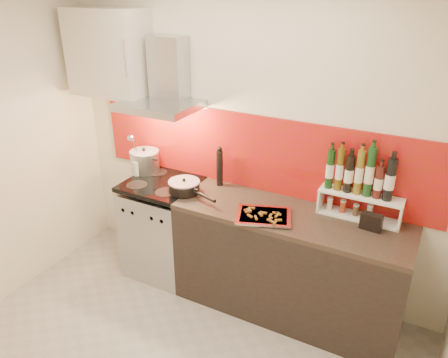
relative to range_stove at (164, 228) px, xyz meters
The scene contains 13 objects.
back_wall 1.15m from the range_stove, 23.53° to the left, with size 3.40×0.02×2.60m, color silver.
backsplash 1.12m from the range_stove, 21.33° to the left, with size 3.00×0.02×0.64m, color #9F2708.
range_stove is the anchor object (origin of this frame).
counter 1.20m from the range_stove, ahead, with size 1.80×0.60×0.90m.
range_hood 1.31m from the range_stove, 90.00° to the left, with size 0.62×0.50×0.61m.
upper_cabinet 1.61m from the range_stove, 166.72° to the left, with size 0.70×0.35×0.72m, color beige.
stock_pot 0.64m from the range_stove, 153.33° to the left, with size 0.27×0.27×0.23m.
saute_pan 0.59m from the range_stove, 12.14° to the right, with size 0.49×0.26×0.12m.
utensil_jar 0.64m from the range_stove, behind, with size 0.08×0.13×0.41m.
pepper_mill 0.81m from the range_stove, 23.69° to the left, with size 0.06×0.06×0.35m.
step_shelf 1.80m from the range_stove, ahead, with size 0.60×0.16×0.57m.
caddy_box 1.84m from the range_stove, ahead, with size 0.15×0.06×0.13m, color black.
baking_tray 1.14m from the range_stove, ahead, with size 0.49×0.43×0.03m.
Camera 1 is at (1.40, -1.68, 2.54)m, focal length 35.00 mm.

